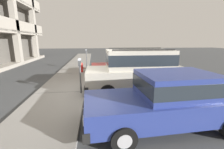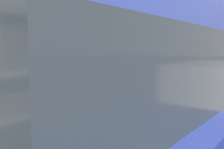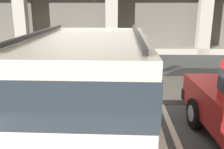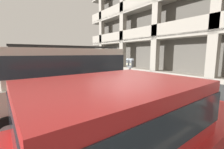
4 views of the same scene
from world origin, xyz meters
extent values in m
cube|color=#444749|center=(0.00, 0.00, -0.05)|extent=(80.00, 80.00, 0.10)
cube|color=gray|center=(0.00, 1.30, 0.06)|extent=(40.00, 2.20, 0.12)
cube|color=#606060|center=(-8.00, 1.30, 0.12)|extent=(0.03, 2.16, 0.00)
cube|color=#606060|center=(-4.00, 1.30, 0.12)|extent=(0.03, 2.16, 0.00)
cube|color=#606060|center=(0.00, 1.30, 0.12)|extent=(0.03, 2.16, 0.00)
cube|color=silver|center=(-4.58, -1.40, 0.00)|extent=(0.12, 4.80, 0.01)
cube|color=silver|center=(-1.53, -1.40, 0.00)|extent=(0.12, 4.80, 0.01)
cube|color=silver|center=(1.53, -1.40, 0.00)|extent=(0.12, 4.80, 0.01)
cube|color=beige|center=(0.03, -2.24, 0.73)|extent=(1.90, 4.72, 0.80)
cube|color=beige|center=(0.03, -2.29, 1.55)|extent=(1.66, 2.94, 0.84)
cube|color=#232B33|center=(0.03, -2.29, 1.57)|extent=(1.68, 2.96, 0.46)
cube|color=black|center=(0.06, 0.07, 0.45)|extent=(1.88, 0.19, 0.24)
cube|color=silver|center=(0.63, 0.11, 0.81)|extent=(0.24, 0.03, 0.14)
cube|color=silver|center=(-0.51, 0.13, 0.81)|extent=(0.24, 0.03, 0.14)
cylinder|color=black|center=(0.95, -0.80, 0.33)|extent=(0.21, 0.66, 0.66)
cylinder|color=#B2B2B7|center=(0.95, -0.80, 0.33)|extent=(0.22, 0.37, 0.36)
cylinder|color=black|center=(-0.86, -0.77, 0.33)|extent=(0.21, 0.66, 0.66)
cylinder|color=#B2B2B7|center=(-0.86, -0.77, 0.33)|extent=(0.22, 0.37, 0.36)
cylinder|color=black|center=(0.91, -3.71, 0.33)|extent=(0.21, 0.66, 0.66)
cylinder|color=#B2B2B7|center=(0.91, -3.71, 0.33)|extent=(0.22, 0.37, 0.36)
cylinder|color=black|center=(-0.90, -3.68, 0.33)|extent=(0.21, 0.66, 0.66)
cylinder|color=#B2B2B7|center=(-0.90, -3.68, 0.33)|extent=(0.22, 0.37, 0.36)
cube|color=black|center=(0.71, -2.30, 2.01)|extent=(0.09, 2.62, 0.05)
cube|color=black|center=(-0.66, -2.28, 2.01)|extent=(0.09, 2.62, 0.05)
cube|color=navy|center=(-2.90, -2.17, 0.60)|extent=(1.89, 4.47, 0.60)
cube|color=navy|center=(-2.89, -2.47, 1.22)|extent=(1.58, 2.04, 0.64)
cube|color=#232B33|center=(-2.89, -2.47, 1.24)|extent=(1.61, 2.07, 0.35)
cube|color=black|center=(-3.00, -0.01, 0.42)|extent=(1.74, 0.24, 0.24)
cube|color=silver|center=(-2.47, 0.06, 0.66)|extent=(0.24, 0.04, 0.14)
cube|color=silver|center=(-3.52, 0.02, 0.66)|extent=(0.24, 0.04, 0.14)
cylinder|color=black|center=(-2.13, -0.77, 0.30)|extent=(0.19, 0.61, 0.60)
cylinder|color=#B2B2B7|center=(-2.13, -0.77, 0.30)|extent=(0.19, 0.34, 0.33)
cylinder|color=black|center=(-3.79, -0.84, 0.30)|extent=(0.19, 0.61, 0.60)
cylinder|color=#B2B2B7|center=(-3.79, -0.84, 0.30)|extent=(0.19, 0.34, 0.33)
cylinder|color=black|center=(-2.01, -3.49, 0.30)|extent=(0.19, 0.61, 0.60)
cylinder|color=#B2B2B7|center=(-2.01, -3.49, 0.30)|extent=(0.19, 0.34, 0.33)
cylinder|color=black|center=(-3.67, -3.57, 0.30)|extent=(0.19, 0.61, 0.60)
cylinder|color=#B2B2B7|center=(-3.67, -3.57, 0.30)|extent=(0.19, 0.34, 0.33)
cube|color=red|center=(2.88, -2.31, 0.60)|extent=(1.91, 4.48, 0.60)
cube|color=red|center=(2.90, -2.61, 1.22)|extent=(1.59, 2.05, 0.64)
cube|color=#232B33|center=(2.90, -2.61, 1.24)|extent=(1.61, 2.07, 0.35)
cube|color=black|center=(2.78, -0.16, 0.42)|extent=(1.74, 0.24, 0.24)
cube|color=silver|center=(2.25, -0.13, 0.66)|extent=(0.24, 0.04, 0.14)
cylinder|color=black|center=(1.99, -0.99, 0.30)|extent=(0.19, 0.61, 0.60)
cylinder|color=#B2B2B7|center=(1.99, -0.99, 0.30)|extent=(0.20, 0.34, 0.33)
cylinder|color=#595B60|center=(-0.21, 0.35, 0.70)|extent=(0.07, 0.07, 1.17)
cube|color=#595B60|center=(-0.21, 0.35, 1.32)|extent=(0.28, 0.06, 0.06)
cube|color=#424447|center=(-0.31, 0.35, 1.46)|extent=(0.15, 0.11, 0.22)
cylinder|color=#9EA8B2|center=(-0.31, 0.35, 1.57)|extent=(0.15, 0.11, 0.15)
cube|color=#B7B293|center=(-0.31, 0.29, 1.42)|extent=(0.08, 0.01, 0.08)
cube|color=#424447|center=(-0.11, 0.35, 1.46)|extent=(0.15, 0.11, 0.22)
cylinder|color=#9EA8B2|center=(-0.11, 0.35, 1.57)|extent=(0.15, 0.11, 0.15)
cube|color=#B7B293|center=(-0.11, 0.29, 1.42)|extent=(0.08, 0.01, 0.08)
cube|color=#A8A093|center=(0.04, 6.88, 3.70)|extent=(32.00, 0.20, 1.10)
camera|label=1|loc=(-6.57, -0.24, 2.39)|focal=24.00mm
camera|label=2|loc=(-3.78, -3.80, 1.33)|focal=40.00mm
camera|label=3|loc=(0.49, -5.64, 2.38)|focal=40.00mm
camera|label=4|loc=(4.29, -3.58, 1.86)|focal=24.00mm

